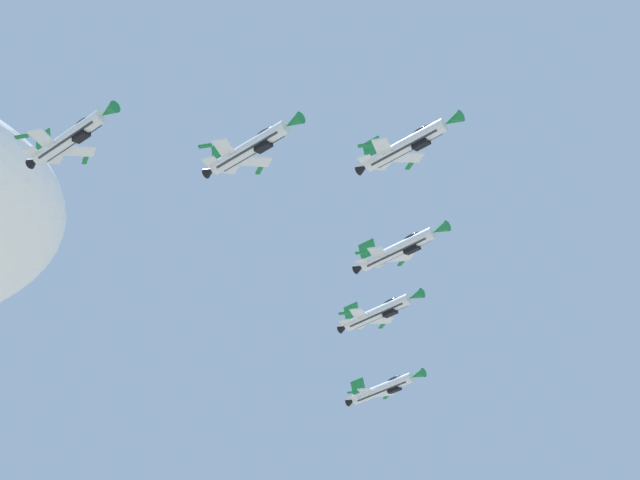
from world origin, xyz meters
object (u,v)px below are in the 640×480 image
at_px(fighter_jet_lead, 407,144).
at_px(fighter_jet_right_wing, 251,147).
at_px(fighter_jet_left_wing, 400,249).
at_px(fighter_jet_right_outer, 71,137).
at_px(fighter_jet_left_outer, 379,312).
at_px(fighter_jet_trail_slot, 384,388).

relative_size(fighter_jet_lead, fighter_jet_right_wing, 1.00).
relative_size(fighter_jet_left_wing, fighter_jet_right_outer, 1.00).
height_order(fighter_jet_lead, fighter_jet_left_wing, fighter_jet_lead).
relative_size(fighter_jet_left_wing, fighter_jet_left_outer, 1.00).
bearing_deg(fighter_jet_lead, fighter_jet_trail_slot, -138.52).
xyz_separation_m(fighter_jet_right_wing, fighter_jet_left_outer, (8.29, 43.92, 2.07)).
bearing_deg(fighter_jet_left_wing, fighter_jet_trail_slot, -138.28).
bearing_deg(fighter_jet_trail_slot, fighter_jet_left_wing, 41.72).
relative_size(fighter_jet_lead, fighter_jet_right_outer, 1.00).
relative_size(fighter_jet_lead, fighter_jet_left_outer, 1.00).
distance_m(fighter_jet_right_wing, fighter_jet_left_outer, 44.75).
bearing_deg(fighter_jet_right_wing, fighter_jet_lead, 136.95).
height_order(fighter_jet_left_outer, fighter_jet_trail_slot, fighter_jet_left_outer).
bearing_deg(fighter_jet_right_outer, fighter_jet_left_wing, 162.15).
bearing_deg(fighter_jet_left_outer, fighter_jet_right_wing, 18.64).
height_order(fighter_jet_right_outer, fighter_jet_trail_slot, fighter_jet_trail_slot).
xyz_separation_m(fighter_jet_left_outer, fighter_jet_right_outer, (-28.68, -50.51, -2.34)).
bearing_deg(fighter_jet_left_outer, fighter_jet_left_wing, 46.86).
xyz_separation_m(fighter_jet_right_outer, fighter_jet_trail_slot, (26.06, 70.54, 0.07)).
height_order(fighter_jet_right_wing, fighter_jet_left_outer, fighter_jet_left_outer).
bearing_deg(fighter_jet_trail_slot, fighter_jet_right_outer, 9.05).
relative_size(fighter_jet_right_outer, fighter_jet_trail_slot, 1.00).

